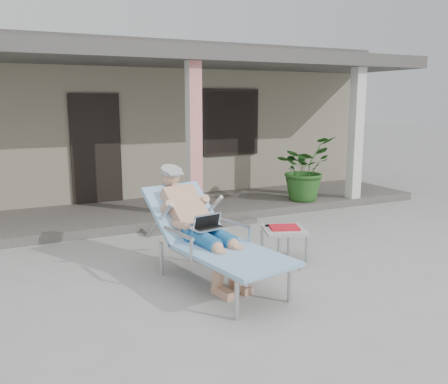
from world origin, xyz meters
TOP-DOWN VIEW (x-y plane):
  - ground at (0.00, 0.00)m, footprint 60.00×60.00m
  - house at (0.00, 6.50)m, footprint 10.40×5.40m
  - porch_deck at (0.00, 3.00)m, footprint 10.00×2.00m
  - porch_overhang at (0.00, 2.95)m, footprint 10.00×2.30m
  - porch_step at (0.00, 1.85)m, footprint 2.00×0.30m
  - lounger at (-0.88, -0.34)m, footprint 1.19×2.24m
  - side_table at (0.33, -0.18)m, footprint 0.68×0.68m
  - potted_palm at (2.47, 2.44)m, footprint 1.44×1.36m

SIDE VIEW (x-z plane):
  - ground at x=0.00m, z-range 0.00..0.00m
  - porch_step at x=0.00m, z-range 0.00..0.07m
  - porch_deck at x=0.00m, z-range 0.00..0.15m
  - side_table at x=0.33m, z-range 0.16..0.65m
  - potted_palm at x=2.47m, z-range 0.15..1.42m
  - lounger at x=-0.88m, z-range 0.16..1.57m
  - house at x=0.00m, z-range 0.02..3.32m
  - porch_overhang at x=0.00m, z-range 1.36..4.21m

